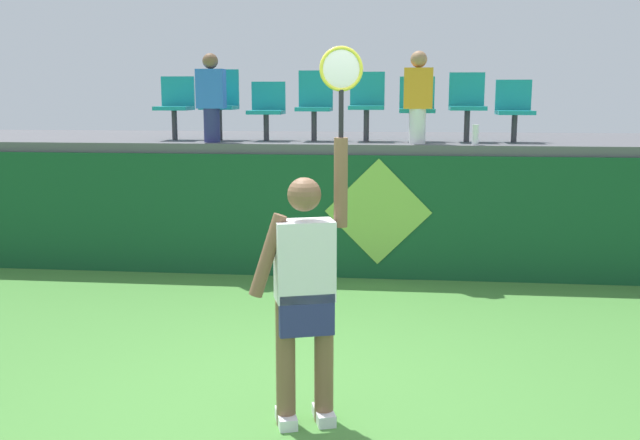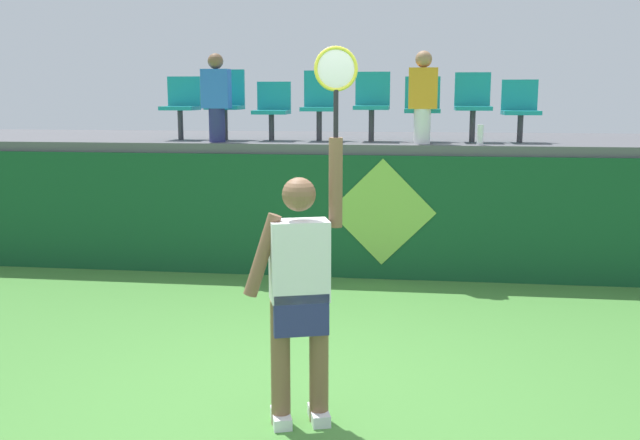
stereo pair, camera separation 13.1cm
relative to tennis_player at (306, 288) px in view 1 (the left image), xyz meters
name	(u,v)px [view 1 (the left image)]	position (x,y,z in m)	size (l,w,h in m)	color
ground_plane	(290,403)	(-0.15, 0.29, -0.94)	(40.00, 40.00, 0.00)	#478438
court_back_wall	(336,216)	(-0.15, 3.98, -0.20)	(12.49, 0.20, 1.49)	#144C28
spectator_platform	(345,142)	(-0.15, 5.42, 0.60)	(12.49, 2.98, 0.12)	#56565B
tennis_player	(306,288)	(0.00, 0.00, 0.00)	(0.73, 0.36, 2.49)	white
water_bottle	(475,135)	(1.48, 4.06, 0.78)	(0.08, 0.08, 0.24)	white
stadium_chair_0	(176,104)	(-2.32, 4.65, 1.13)	(0.44, 0.42, 0.82)	#38383D
stadium_chair_1	(220,101)	(-1.72, 4.65, 1.17)	(0.44, 0.42, 0.91)	#38383D
stadium_chair_2	(267,108)	(-1.10, 4.64, 1.08)	(0.44, 0.42, 0.75)	#38383D
stadium_chair_3	(315,102)	(-0.49, 4.65, 1.15)	(0.44, 0.42, 0.89)	#38383D
stadium_chair_4	(367,102)	(0.18, 4.65, 1.16)	(0.44, 0.42, 0.87)	#38383D
stadium_chair_5	(417,105)	(0.81, 4.65, 1.11)	(0.44, 0.42, 0.81)	#38383D
stadium_chair_6	(467,103)	(1.43, 4.65, 1.15)	(0.44, 0.42, 0.86)	#38383D
stadium_chair_7	(514,107)	(2.00, 4.65, 1.09)	(0.44, 0.42, 0.77)	#38383D
spectator_0	(211,96)	(-1.72, 4.20, 1.22)	(0.34, 0.20, 1.08)	navy
spectator_1	(418,96)	(0.81, 4.21, 1.23)	(0.34, 0.20, 1.09)	white
wall_signage_mount	(377,279)	(0.36, 3.87, -0.94)	(1.27, 0.01, 1.45)	#144C28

